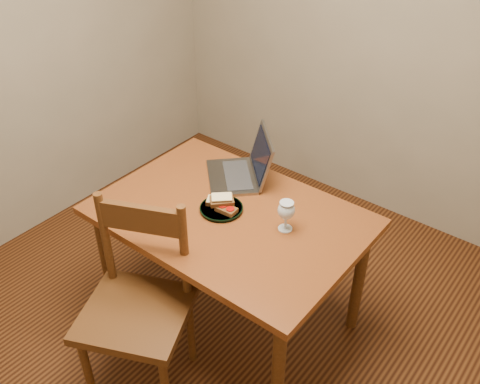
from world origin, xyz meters
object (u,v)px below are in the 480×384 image
Objects in this scene: plate at (221,209)px; laptop at (245,167)px; table at (230,227)px; chair at (136,300)px; milk_glass at (286,216)px.

laptop is at bearing 106.12° from plate.
table is 6.01× the size of plate.
table is 0.59m from chair.
plate is at bearing -167.28° from milk_glass.
chair is at bearing -42.05° from laptop.
chair is 2.85× the size of plate.
table is at bearing -21.02° from laptop.
chair reaches higher than plate.
laptop is (-0.42, 0.23, -0.01)m from milk_glass.
plate is at bearing -173.85° from table.
laptop reaches higher than chair.
chair is 3.89× the size of milk_glass.
plate is (-0.05, -0.01, 0.09)m from table.
laptop is at bearing 68.91° from chair.
chair is (-0.09, -0.57, -0.11)m from table.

